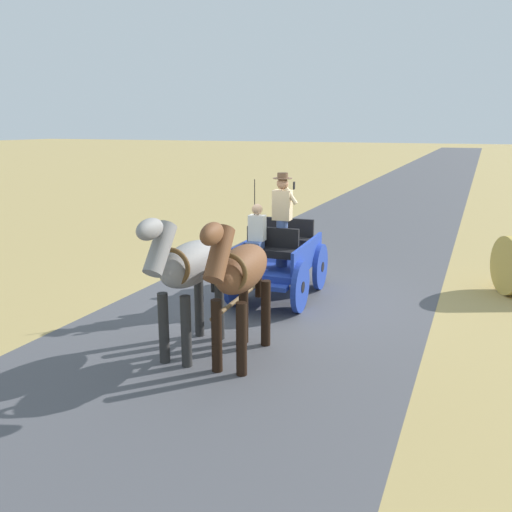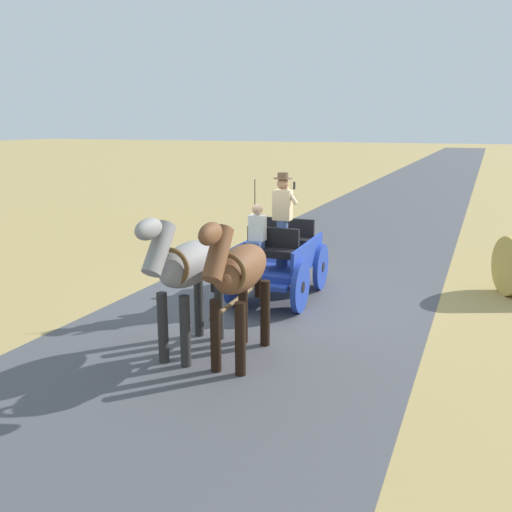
% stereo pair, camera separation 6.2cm
% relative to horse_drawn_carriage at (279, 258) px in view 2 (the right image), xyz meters
% --- Properties ---
extents(ground_plane, '(200.00, 200.00, 0.00)m').
position_rel_horse_drawn_carriage_xyz_m(ground_plane, '(-0.09, -0.06, -0.82)').
color(ground_plane, tan).
extents(road_surface, '(5.80, 160.00, 0.01)m').
position_rel_horse_drawn_carriage_xyz_m(road_surface, '(-0.09, -0.06, -0.81)').
color(road_surface, '#4C4C51').
rests_on(road_surface, ground).
extents(horse_drawn_carriage, '(1.51, 4.51, 2.50)m').
position_rel_horse_drawn_carriage_xyz_m(horse_drawn_carriage, '(0.00, 0.00, 0.00)').
color(horse_drawn_carriage, '#1E3899').
rests_on(horse_drawn_carriage, ground).
extents(horse_near_side, '(0.68, 2.14, 2.21)m').
position_rel_horse_drawn_carriage_xyz_m(horse_near_side, '(-0.54, 3.01, 0.51)').
color(horse_near_side, brown).
rests_on(horse_near_side, ground).
extents(horse_off_side, '(0.59, 2.13, 2.21)m').
position_rel_horse_drawn_carriage_xyz_m(horse_off_side, '(0.27, 3.04, 0.51)').
color(horse_off_side, gray).
rests_on(horse_off_side, ground).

